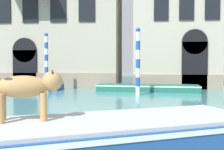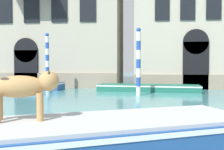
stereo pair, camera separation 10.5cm
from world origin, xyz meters
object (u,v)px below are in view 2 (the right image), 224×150
(boat_foreground, at_px, (54,141))
(mooring_pole_0, at_px, (47,62))
(boat_moored_near_palazzo, at_px, (28,86))
(mooring_pole_2, at_px, (138,61))
(dog_on_deck, at_px, (25,87))
(boat_moored_far, at_px, (148,88))

(boat_foreground, bearing_deg, mooring_pole_0, 86.38)
(boat_moored_near_palazzo, xyz_separation_m, mooring_pole_2, (7.38, -2.63, 1.58))
(dog_on_deck, height_order, mooring_pole_2, mooring_pole_2)
(boat_foreground, bearing_deg, mooring_pole_2, 58.27)
(mooring_pole_0, bearing_deg, boat_moored_near_palazzo, 149.50)
(dog_on_deck, xyz_separation_m, mooring_pole_2, (1.79, 9.80, 0.59))
(mooring_pole_0, bearing_deg, boat_moored_far, 6.56)
(boat_moored_near_palazzo, height_order, boat_moored_far, boat_moored_near_palazzo)
(boat_foreground, height_order, dog_on_deck, dog_on_deck)
(dog_on_deck, distance_m, mooring_pole_2, 9.98)
(boat_foreground, xyz_separation_m, boat_moored_near_palazzo, (-6.13, 12.55, -0.10))
(mooring_pole_0, height_order, mooring_pole_2, mooring_pole_2)
(dog_on_deck, xyz_separation_m, boat_moored_near_palazzo, (-5.59, 12.44, -0.98))
(dog_on_deck, bearing_deg, mooring_pole_2, 57.42)
(mooring_pole_0, xyz_separation_m, mooring_pole_2, (5.66, -1.62, 0.00))
(dog_on_deck, distance_m, boat_moored_near_palazzo, 13.67)
(boat_foreground, distance_m, boat_moored_far, 12.39)
(dog_on_deck, xyz_separation_m, mooring_pole_0, (-3.87, 11.43, 0.59))
(boat_foreground, xyz_separation_m, mooring_pole_0, (-4.41, 11.54, 1.47))
(boat_foreground, height_order, mooring_pole_0, mooring_pole_0)
(boat_foreground, height_order, mooring_pole_2, mooring_pole_2)
(dog_on_deck, distance_m, mooring_pole_0, 12.08)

